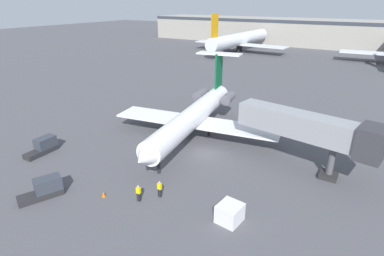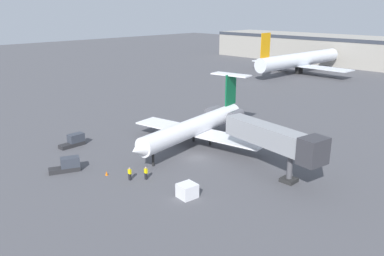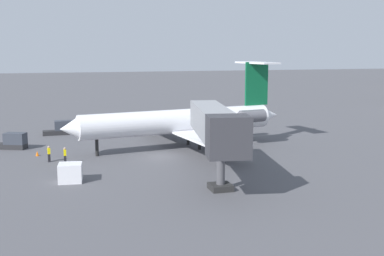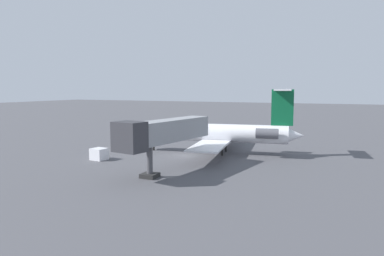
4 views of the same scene
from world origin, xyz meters
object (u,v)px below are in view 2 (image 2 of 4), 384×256
at_px(ground_crew_loader, 146,173).
at_px(baggage_tug_lead, 68,165).
at_px(traffic_cone_near, 107,173).
at_px(jet_bridge, 278,140).
at_px(regional_jet, 198,125).
at_px(baggage_tug_trailing, 74,141).
at_px(cargo_container_uld, 187,191).
at_px(parked_airliner_west_end, 299,60).
at_px(ground_crew_marshaller, 130,174).

bearing_deg(ground_crew_loader, baggage_tug_lead, -148.54).
bearing_deg(traffic_cone_near, baggage_tug_lead, -149.04).
bearing_deg(jet_bridge, baggage_tug_lead, -138.17).
bearing_deg(regional_jet, traffic_cone_near, -90.60).
relative_size(baggage_tug_lead, traffic_cone_near, 7.69).
relative_size(jet_bridge, baggage_tug_trailing, 3.82).
bearing_deg(cargo_container_uld, baggage_tug_lead, -160.05).
bearing_deg(parked_airliner_west_end, baggage_tug_lead, -77.60).
bearing_deg(ground_crew_marshaller, ground_crew_loader, 51.45).
height_order(ground_crew_marshaller, cargo_container_uld, ground_crew_marshaller).
bearing_deg(baggage_tug_trailing, baggage_tug_lead, -33.62).
bearing_deg(parked_airliner_west_end, regional_jet, -70.83).
xyz_separation_m(jet_bridge, ground_crew_marshaller, (-12.30, -14.11, -4.11)).
relative_size(ground_crew_marshaller, baggage_tug_lead, 0.40).
relative_size(regional_jet, baggage_tug_trailing, 6.80).
xyz_separation_m(jet_bridge, parked_airliner_west_end, (-40.65, 73.76, -0.49)).
xyz_separation_m(ground_crew_marshaller, cargo_container_uld, (8.47, 1.87, -0.04)).
bearing_deg(jet_bridge, regional_jet, 175.20).
xyz_separation_m(regional_jet, baggage_tug_lead, (-4.96, -19.57, -2.47)).
bearing_deg(baggage_tug_trailing, parked_airliner_west_end, 97.76).
height_order(jet_bridge, parked_airliner_west_end, parked_airliner_west_end).
distance_m(ground_crew_marshaller, baggage_tug_trailing, 16.65).
distance_m(ground_crew_loader, traffic_cone_near, 5.44).
distance_m(traffic_cone_near, parked_airliner_west_end, 92.69).
bearing_deg(baggage_tug_lead, cargo_container_uld, 19.95).
relative_size(baggage_tug_trailing, traffic_cone_near, 7.35).
bearing_deg(cargo_container_uld, ground_crew_loader, -177.73).
bearing_deg(baggage_tug_trailing, jet_bridge, 23.63).
bearing_deg(baggage_tug_trailing, ground_crew_marshaller, -5.08).
bearing_deg(traffic_cone_near, regional_jet, 89.40).
distance_m(jet_bridge, traffic_cone_near, 22.44).
distance_m(regional_jet, jet_bridge, 15.60).
xyz_separation_m(baggage_tug_trailing, traffic_cone_near, (13.25, -2.76, -0.56)).
height_order(baggage_tug_lead, traffic_cone_near, baggage_tug_lead).
xyz_separation_m(regional_jet, traffic_cone_near, (-0.17, -16.70, -3.04)).
distance_m(regional_jet, baggage_tug_lead, 20.34).
bearing_deg(regional_jet, cargo_container_uld, -49.35).
xyz_separation_m(ground_crew_loader, cargo_container_uld, (7.21, 0.29, -0.04)).
height_order(regional_jet, jet_bridge, regional_jet).
height_order(ground_crew_loader, traffic_cone_near, ground_crew_loader).
xyz_separation_m(jet_bridge, traffic_cone_near, (-15.63, -15.40, -4.69)).
height_order(ground_crew_loader, parked_airliner_west_end, parked_airliner_west_end).
relative_size(ground_crew_loader, cargo_container_uld, 0.77).
bearing_deg(traffic_cone_near, baggage_tug_trailing, 168.24).
xyz_separation_m(cargo_container_uld, traffic_cone_near, (-11.80, -3.15, -0.55)).
bearing_deg(jet_bridge, parked_airliner_west_end, 118.86).
distance_m(baggage_tug_lead, baggage_tug_trailing, 10.17).
distance_m(baggage_tug_lead, cargo_container_uld, 17.65).
relative_size(baggage_tug_lead, cargo_container_uld, 1.93).
bearing_deg(baggage_tug_lead, ground_crew_loader, 31.46).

